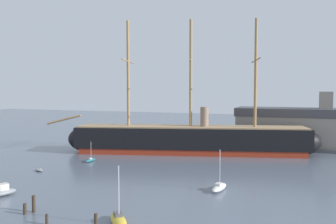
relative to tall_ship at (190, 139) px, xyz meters
The scene contains 12 objects.
tall_ship is the anchor object (origin of this frame).
motorboat_foreground_left 45.90m from the tall_ship, 109.27° to the right, with size 3.29×4.57×1.77m.
sailboat_foreground_right 47.29m from the tall_ship, 82.51° to the right, with size 4.64×5.06×6.89m.
dinghy_mid_left 35.78m from the tall_ship, 126.11° to the right, with size 2.26×1.49×0.49m.
sailboat_mid_right 32.33m from the tall_ship, 64.63° to the right, with size 2.05×4.98×6.30m.
sailboat_alongside_bow 24.61m from the tall_ship, 134.14° to the right, with size 1.20×3.39×4.35m.
dinghy_far_left 29.39m from the tall_ship, behind, with size 2.37×1.06×0.56m.
mooring_piling_nearest 49.84m from the tall_ship, 91.75° to the right, with size 0.33×0.33×1.23m, color #382B1E.
mooring_piling_left_pair 50.41m from the tall_ship, 84.01° to the right, with size 0.38×0.38×2.27m, color #382B1E.
mooring_piling_right_pair 47.42m from the tall_ship, 97.11° to the right, with size 0.42×0.42×2.14m, color #382B1E.
mooring_piling_midwater 48.46m from the tall_ship, 97.59° to the right, with size 0.41×0.41×1.34m, color #382B1E.
dockside_warehouse_right 32.40m from the tall_ship, 34.52° to the left, with size 39.81×12.98×15.04m.
Camera 1 is at (29.36, -26.35, 15.38)m, focal length 37.73 mm.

